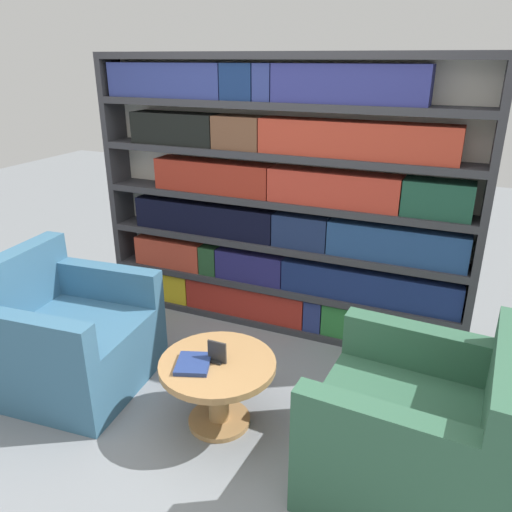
# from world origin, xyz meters

# --- Properties ---
(ground_plane) EXTENTS (14.00, 14.00, 0.00)m
(ground_plane) POSITION_xyz_m (0.00, 0.00, 0.00)
(ground_plane) COLOR gray
(bookshelf) EXTENTS (2.84, 0.30, 2.03)m
(bookshelf) POSITION_xyz_m (0.01, 1.36, 0.99)
(bookshelf) COLOR silver
(bookshelf) RESTS_ON ground_plane
(armchair_left) EXTENTS (0.96, 0.95, 0.86)m
(armchair_left) POSITION_xyz_m (-0.95, 0.09, 0.30)
(armchair_left) COLOR #386684
(armchair_left) RESTS_ON ground_plane
(armchair_right) EXTENTS (0.93, 0.92, 0.86)m
(armchair_right) POSITION_xyz_m (1.21, 0.09, 0.30)
(armchair_right) COLOR #336047
(armchair_right) RESTS_ON ground_plane
(coffee_table) EXTENTS (0.66, 0.66, 0.42)m
(coffee_table) POSITION_xyz_m (0.13, 0.11, 0.30)
(coffee_table) COLOR #AD7F4C
(coffee_table) RESTS_ON ground_plane
(table_sign) EXTENTS (0.11, 0.06, 0.13)m
(table_sign) POSITION_xyz_m (0.13, 0.11, 0.47)
(table_sign) COLOR black
(table_sign) RESTS_ON coffee_table
(stray_book) EXTENTS (0.24, 0.26, 0.02)m
(stray_book) POSITION_xyz_m (0.03, 0.02, 0.43)
(stray_book) COLOR navy
(stray_book) RESTS_ON coffee_table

